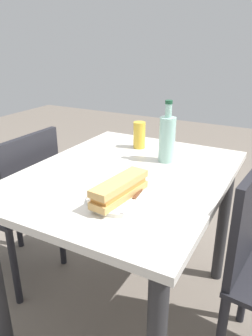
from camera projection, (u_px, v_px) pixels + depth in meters
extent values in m
plane|color=#6B6056|center=(126.00, 308.00, 1.64)|extent=(8.00, 8.00, 0.00)
cube|color=beige|center=(126.00, 176.00, 1.36)|extent=(1.03, 0.82, 0.03)
cylinder|color=#262628|center=(112.00, 195.00, 2.03)|extent=(0.06, 0.06, 0.72)
cylinder|color=#262628|center=(223.00, 222.00, 1.72)|extent=(0.06, 0.06, 0.72)
cube|color=black|center=(248.00, 220.00, 1.18)|extent=(0.38, 0.07, 0.40)
cylinder|color=black|center=(246.00, 285.00, 1.48)|extent=(0.04, 0.04, 0.44)
cube|color=black|center=(11.00, 204.00, 1.73)|extent=(0.40, 0.40, 0.02)
cube|color=black|center=(32.00, 175.00, 1.57)|extent=(0.38, 0.03, 0.40)
cylinder|color=black|center=(17.00, 217.00, 2.05)|extent=(0.04, 0.04, 0.44)
cylinder|color=black|center=(61.00, 232.00, 1.89)|extent=(0.04, 0.04, 0.44)
cylinder|color=black|center=(15.00, 268.00, 1.59)|extent=(0.04, 0.04, 0.44)
cylinder|color=silver|center=(120.00, 199.00, 1.11)|extent=(0.23, 0.23, 0.01)
cube|color=tan|center=(120.00, 194.00, 1.10)|extent=(0.26, 0.10, 0.02)
cube|color=#CC8438|center=(120.00, 189.00, 1.10)|extent=(0.24, 0.09, 0.02)
cube|color=tan|center=(120.00, 183.00, 1.09)|extent=(0.26, 0.10, 0.02)
cube|color=silver|center=(128.00, 206.00, 1.05)|extent=(0.10, 0.02, 0.00)
cube|color=#59331E|center=(137.00, 194.00, 1.12)|extent=(0.08, 0.02, 0.01)
cylinder|color=#99C6B7|center=(167.00, 140.00, 1.44)|extent=(0.07, 0.07, 0.21)
cylinder|color=#99C6B7|center=(168.00, 111.00, 1.39)|extent=(0.03, 0.03, 0.06)
cylinder|color=#19472D|center=(169.00, 102.00, 1.38)|extent=(0.03, 0.03, 0.02)
cylinder|color=gold|center=(139.00, 135.00, 1.64)|extent=(0.06, 0.06, 0.14)
cube|color=white|center=(77.00, 157.00, 1.53)|extent=(0.16, 0.16, 0.00)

